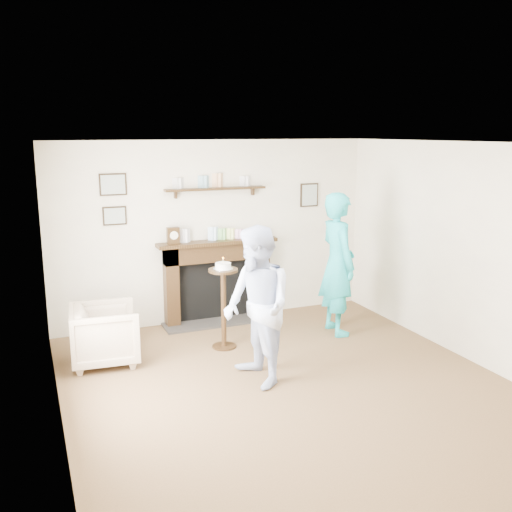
# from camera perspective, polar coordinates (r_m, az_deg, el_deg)

# --- Properties ---
(ground) EXTENTS (5.00, 5.00, 0.00)m
(ground) POSITION_cam_1_polar(r_m,az_deg,el_deg) (6.06, 3.66, -13.17)
(ground) COLOR brown
(ground) RESTS_ON ground
(room_shell) EXTENTS (4.54, 5.02, 2.52)m
(room_shell) POSITION_cam_1_polar(r_m,az_deg,el_deg) (6.18, 1.04, 3.19)
(room_shell) COLOR #F3ECCE
(room_shell) RESTS_ON ground
(armchair) EXTENTS (0.81, 0.79, 0.68)m
(armchair) POSITION_cam_1_polar(r_m,az_deg,el_deg) (6.91, -14.70, -10.25)
(armchair) COLOR tan
(armchair) RESTS_ON ground
(man) EXTENTS (0.70, 0.86, 1.68)m
(man) POSITION_cam_1_polar(r_m,az_deg,el_deg) (6.19, 0.13, -12.54)
(man) COLOR #C7E1F9
(man) RESTS_ON ground
(woman) EXTENTS (0.49, 0.71, 1.86)m
(woman) POSITION_cam_1_polar(r_m,az_deg,el_deg) (7.72, 7.95, -7.50)
(woman) COLOR teal
(woman) RESTS_ON ground
(pedestal_table) EXTENTS (0.36, 0.36, 1.14)m
(pedestal_table) POSITION_cam_1_polar(r_m,az_deg,el_deg) (6.92, -3.28, -3.66)
(pedestal_table) COLOR black
(pedestal_table) RESTS_ON ground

